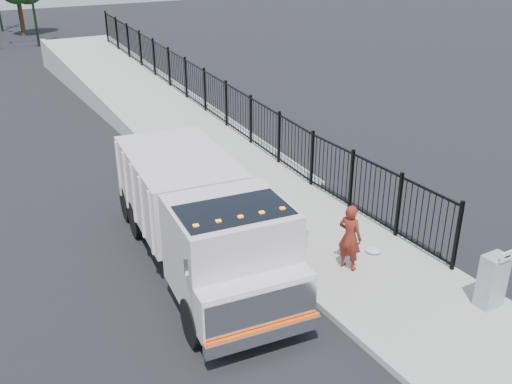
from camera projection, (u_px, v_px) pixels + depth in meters
ground at (286, 274)px, 13.98m from camera, size 120.00×120.00×0.00m
sidewalk at (402, 290)px, 13.26m from camera, size 3.55×12.00×0.12m
curb at (336, 315)px, 12.37m from camera, size 0.30×12.00×0.16m
ramp at (144, 107)px, 27.56m from camera, size 3.95×24.06×3.19m
iron_fence at (205, 104)px, 24.69m from camera, size 0.10×28.00×1.80m
truck at (200, 215)px, 13.66m from camera, size 3.25×7.90×2.63m
worker at (350, 237)px, 13.70m from camera, size 0.60×0.72×1.70m
utility_cabinet at (492, 281)px, 12.38m from camera, size 0.55×0.40×1.25m
arrow_sign at (507, 256)px, 11.90m from camera, size 0.35×0.04×0.22m
debris at (373, 250)px, 14.72m from camera, size 0.43×0.43×0.11m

